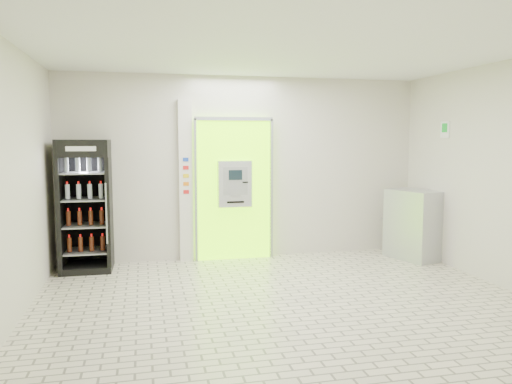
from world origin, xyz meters
name	(u,v)px	position (x,y,z in m)	size (l,w,h in m)	color
ground	(286,303)	(0.00, 0.00, 0.00)	(6.00, 6.00, 0.00)	beige
room_shell	(287,150)	(0.00, 0.00, 1.84)	(6.00, 6.00, 6.00)	beige
atm_assembly	(234,188)	(-0.20, 2.41, 1.17)	(1.30, 0.24, 2.33)	#82F700
pillar	(186,181)	(-0.98, 2.45, 1.30)	(0.22, 0.11, 2.60)	silver
beverage_cooler	(86,208)	(-2.50, 2.17, 0.94)	(0.75, 0.71, 1.97)	black
steel_cabinet	(414,224)	(2.70, 1.73, 0.57)	(0.81, 0.98, 1.14)	#AEB1B6
exit_sign	(445,130)	(2.99, 1.40, 2.12)	(0.02, 0.22, 0.26)	white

